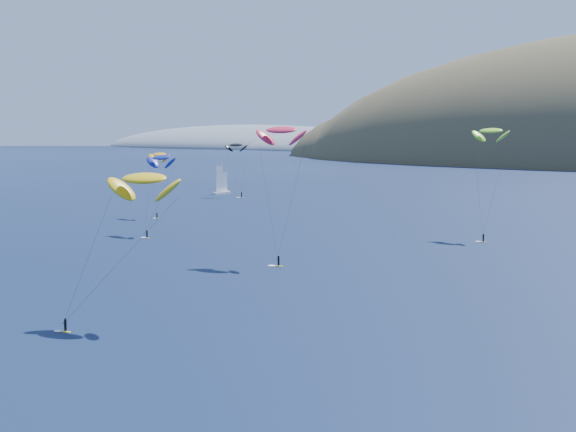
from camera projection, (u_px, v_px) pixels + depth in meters
The scene contains 8 objects.
headland at pixel (271, 150), 933.03m from camera, with size 460.00×250.00×60.00m.
sailboat at pixel (221, 192), 290.26m from camera, with size 9.51×8.19×11.67m.
kitesurfer_1 at pixel (159, 155), 216.29m from camera, with size 7.24×6.39×18.87m.
kitesurfer_2 at pixel (144, 178), 100.23m from camera, with size 10.15×13.49×20.66m.
kitesurfer_3 at pixel (491, 131), 175.70m from camera, with size 8.71×11.39×25.84m.
kitesurfer_9 at pixel (282, 130), 143.82m from camera, with size 9.70×8.40×26.42m.
kitesurfer_10 at pixel (161, 158), 182.90m from camera, with size 8.44×11.00×19.70m.
kitesurfer_12 at pixel (236, 145), 279.75m from camera, with size 9.69×7.10×20.09m.
Camera 1 is at (59.78, -37.97, 24.53)m, focal length 50.00 mm.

